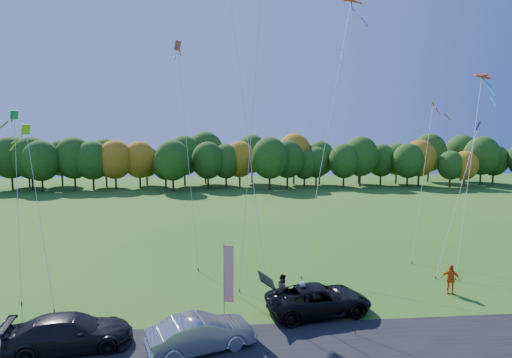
{
  "coord_description": "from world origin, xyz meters",
  "views": [
    {
      "loc": [
        -2.42,
        -21.07,
        9.87
      ],
      "look_at": [
        0.0,
        6.0,
        7.0
      ],
      "focal_mm": 28.0,
      "sensor_mm": 36.0,
      "label": 1
    }
  ],
  "objects": [
    {
      "name": "ground",
      "position": [
        0.0,
        0.0,
        0.0
      ],
      "size": [
        160.0,
        160.0,
        0.0
      ],
      "primitive_type": "plane",
      "color": "#235D18"
    },
    {
      "name": "asphalt_strip",
      "position": [
        0.0,
        -4.0,
        0.01
      ],
      "size": [
        90.0,
        6.0,
        0.01
      ],
      "primitive_type": "cube",
      "color": "black",
      "rests_on": "ground"
    },
    {
      "name": "tree_line",
      "position": [
        0.0,
        55.0,
        0.0
      ],
      "size": [
        116.0,
        12.0,
        10.0
      ],
      "primitive_type": null,
      "color": "#1E4711",
      "rests_on": "ground"
    },
    {
      "name": "black_suv",
      "position": [
        3.0,
        0.01,
        0.82
      ],
      "size": [
        6.27,
        3.67,
        1.64
      ],
      "primitive_type": "imported",
      "rotation": [
        0.0,
        0.0,
        1.74
      ],
      "color": "black",
      "rests_on": "ground"
    },
    {
      "name": "silver_sedan",
      "position": [
        -3.4,
        -3.3,
        0.81
      ],
      "size": [
        5.24,
        3.29,
        1.63
      ],
      "primitive_type": "imported",
      "rotation": [
        0.0,
        0.0,
        1.91
      ],
      "color": "#A5A5AA",
      "rests_on": "ground"
    },
    {
      "name": "dark_truck_a",
      "position": [
        -9.48,
        -2.65,
        0.81
      ],
      "size": [
        5.88,
        3.16,
        1.62
      ],
      "primitive_type": "imported",
      "rotation": [
        0.0,
        0.0,
        1.74
      ],
      "color": "black",
      "rests_on": "ground"
    },
    {
      "name": "person_tailgate_a",
      "position": [
        2.11,
        -0.01,
        0.95
      ],
      "size": [
        0.61,
        0.78,
        1.91
      ],
      "primitive_type": "imported",
      "rotation": [
        0.0,
        0.0,
        1.33
      ],
      "color": "beige",
      "rests_on": "ground"
    },
    {
      "name": "person_tailgate_b",
      "position": [
        1.21,
        1.55,
        0.89
      ],
      "size": [
        0.74,
        0.91,
        1.77
      ],
      "primitive_type": "imported",
      "rotation": [
        0.0,
        0.0,
        1.65
      ],
      "color": "gray",
      "rests_on": "ground"
    },
    {
      "name": "person_east",
      "position": [
        12.0,
        2.12,
        0.94
      ],
      "size": [
        1.18,
        0.9,
        1.87
      ],
      "primitive_type": "imported",
      "rotation": [
        0.0,
        0.0,
        -0.46
      ],
      "color": "orange",
      "rests_on": "ground"
    },
    {
      "name": "feather_flag",
      "position": [
        -2.09,
        -0.19,
        2.57
      ],
      "size": [
        0.54,
        0.2,
        4.2
      ],
      "color": "#999999",
      "rests_on": "ground"
    },
    {
      "name": "kite_delta_blue",
      "position": [
        -1.19,
        7.76,
        15.74
      ],
      "size": [
        4.68,
        11.85,
        32.24
      ],
      "color": "#4C3F33",
      "rests_on": "ground"
    },
    {
      "name": "kite_parafoil_orange",
      "position": [
        6.6,
        11.38,
        11.47
      ],
      "size": [
        8.95,
        12.37,
        23.42
      ],
      "color": "#4C3F33",
      "rests_on": "ground"
    },
    {
      "name": "kite_delta_red",
      "position": [
        0.04,
        8.45,
        12.39
      ],
      "size": [
        4.08,
        10.61,
        25.39
      ],
      "color": "#4C3F33",
      "rests_on": "ground"
    },
    {
      "name": "kite_parafoil_rainbow",
      "position": [
        16.96,
        8.27,
        7.66
      ],
      "size": [
        7.83,
        8.38,
        15.61
      ],
      "color": "#4C3F33",
      "rests_on": "ground"
    },
    {
      "name": "kite_diamond_yellow",
      "position": [
        -13.99,
        5.05,
        5.31
      ],
      "size": [
        4.88,
        7.79,
        11.12
      ],
      "color": "#4C3F33",
      "rests_on": "ground"
    },
    {
      "name": "kite_diamond_green",
      "position": [
        -15.44,
        5.5,
        5.81
      ],
      "size": [
        2.99,
        6.1,
        12.02
      ],
      "color": "#4C3F33",
      "rests_on": "ground"
    },
    {
      "name": "kite_diamond_white",
      "position": [
        14.63,
        11.0,
        6.64
      ],
      "size": [
        5.13,
        6.67,
        13.87
      ],
      "color": "#4C3F33",
      "rests_on": "ground"
    },
    {
      "name": "kite_diamond_pink",
      "position": [
        -5.04,
        10.94,
        8.92
      ],
      "size": [
        2.49,
        6.85,
        18.31
      ],
      "color": "#4C3F33",
      "rests_on": "ground"
    },
    {
      "name": "kite_diamond_blue_low",
      "position": [
        15.21,
        6.84,
        5.44
      ],
      "size": [
        6.02,
        4.96,
        11.38
      ],
      "color": "#4C3F33",
      "rests_on": "ground"
    }
  ]
}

